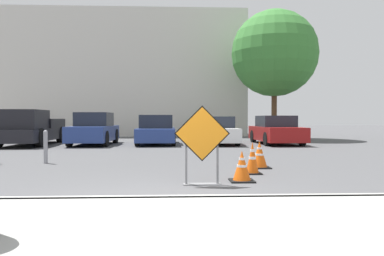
% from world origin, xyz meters
% --- Properties ---
extents(ground_plane, '(96.00, 96.00, 0.00)m').
position_xyz_m(ground_plane, '(0.00, 10.00, 0.00)').
color(ground_plane, '#4C4C4F').
extents(sidewalk_strip, '(27.53, 2.55, 0.14)m').
position_xyz_m(sidewalk_strip, '(0.00, -1.27, 0.07)').
color(sidewalk_strip, '#999993').
rests_on(sidewalk_strip, ground_plane).
extents(curb_lip, '(27.53, 0.20, 0.14)m').
position_xyz_m(curb_lip, '(0.00, 0.00, 0.07)').
color(curb_lip, '#999993').
rests_on(curb_lip, ground_plane).
extents(road_closed_sign, '(1.04, 0.20, 1.49)m').
position_xyz_m(road_closed_sign, '(0.90, 1.64, 0.83)').
color(road_closed_sign, black).
rests_on(road_closed_sign, ground_plane).
extents(traffic_cone_nearest, '(0.48, 0.48, 0.61)m').
position_xyz_m(traffic_cone_nearest, '(1.71, 2.01, 0.29)').
color(traffic_cone_nearest, black).
rests_on(traffic_cone_nearest, ground_plane).
extents(traffic_cone_second, '(0.38, 0.38, 0.72)m').
position_xyz_m(traffic_cone_second, '(2.12, 3.00, 0.35)').
color(traffic_cone_second, black).
rests_on(traffic_cone_second, ground_plane).
extents(traffic_cone_third, '(0.52, 0.52, 0.67)m').
position_xyz_m(traffic_cone_third, '(2.51, 3.99, 0.33)').
color(traffic_cone_third, black).
rests_on(traffic_cone_third, ground_plane).
extents(pickup_truck, '(2.13, 5.44, 1.62)m').
position_xyz_m(pickup_truck, '(-6.34, 12.24, 0.74)').
color(pickup_truck, black).
rests_on(pickup_truck, ground_plane).
extents(parked_car_nearest, '(1.82, 4.04, 1.52)m').
position_xyz_m(parked_car_nearest, '(-3.44, 12.50, 0.70)').
color(parked_car_nearest, navy).
rests_on(parked_car_nearest, ground_plane).
extents(parked_car_second, '(1.88, 4.07, 1.41)m').
position_xyz_m(parked_car_second, '(-0.53, 12.79, 0.64)').
color(parked_car_second, navy).
rests_on(parked_car_second, ground_plane).
extents(parked_car_third, '(1.97, 4.59, 1.33)m').
position_xyz_m(parked_car_third, '(2.38, 12.98, 0.62)').
color(parked_car_third, white).
rests_on(parked_car_third, ground_plane).
extents(parked_car_fourth, '(1.91, 4.28, 1.38)m').
position_xyz_m(parked_car_fourth, '(5.29, 12.70, 0.64)').
color(parked_car_fourth, maroon).
rests_on(parked_car_fourth, ground_plane).
extents(bollard_nearest, '(0.12, 0.12, 0.92)m').
position_xyz_m(bollard_nearest, '(-3.19, 5.19, 0.49)').
color(bollard_nearest, gray).
rests_on(bollard_nearest, ground_plane).
extents(building_facade_backdrop, '(18.01, 5.00, 8.79)m').
position_xyz_m(building_facade_backdrop, '(-3.64, 22.70, 4.40)').
color(building_facade_backdrop, beige).
rests_on(building_facade_backdrop, ground_plane).
extents(street_tree_behind_lot, '(5.11, 5.11, 7.66)m').
position_xyz_m(street_tree_behind_lot, '(6.28, 16.76, 5.10)').
color(street_tree_behind_lot, '#513823').
rests_on(street_tree_behind_lot, ground_plane).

